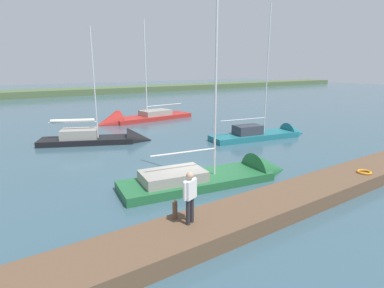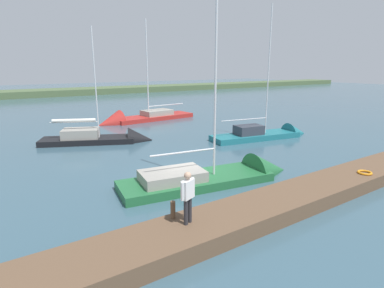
% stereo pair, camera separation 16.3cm
% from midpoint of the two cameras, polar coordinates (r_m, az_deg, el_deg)
% --- Properties ---
extents(ground_plane, '(200.00, 200.00, 0.00)m').
position_cam_midpoint_polar(ground_plane, '(16.53, -0.98, -5.68)').
color(ground_plane, '#385666').
extents(far_shoreline, '(180.00, 8.00, 2.40)m').
position_cam_midpoint_polar(far_shoreline, '(67.85, -26.67, 7.78)').
color(far_shoreline, '#4C603D').
rests_on(far_shoreline, ground_plane).
extents(dock_pier, '(23.65, 2.13, 0.61)m').
position_cam_midpoint_polar(dock_pier, '(12.44, 13.33, -11.40)').
color(dock_pier, brown).
rests_on(dock_pier, ground_plane).
extents(mooring_post_near, '(0.17, 0.17, 0.60)m').
position_cam_midpoint_polar(mooring_post_near, '(10.66, -3.05, -11.88)').
color(mooring_post_near, brown).
rests_on(mooring_post_near, dock_pier).
extents(life_ring_buoy, '(0.66, 0.66, 0.10)m').
position_cam_midpoint_polar(life_ring_buoy, '(17.05, 29.24, -4.57)').
color(life_ring_buoy, orange).
rests_on(life_ring_buoy, dock_pier).
extents(sailboat_outer_mooring, '(9.32, 3.69, 11.57)m').
position_cam_midpoint_polar(sailboat_outer_mooring, '(15.94, 6.57, -6.18)').
color(sailboat_outer_mooring, '#236638').
rests_on(sailboat_outer_mooring, ground_plane).
extents(sailboat_far_left, '(8.26, 5.19, 9.26)m').
position_cam_midpoint_polar(sailboat_far_left, '(24.39, -15.11, 0.73)').
color(sailboat_far_left, black).
rests_on(sailboat_far_left, ground_plane).
extents(sailboat_near_dock, '(10.91, 3.61, 11.52)m').
position_cam_midpoint_polar(sailboat_near_dock, '(33.14, -9.95, 4.25)').
color(sailboat_near_dock, '#B22823').
rests_on(sailboat_near_dock, ground_plane).
extents(sailboat_far_right, '(8.85, 3.40, 10.97)m').
position_cam_midpoint_polar(sailboat_far_right, '(25.94, 14.09, 1.49)').
color(sailboat_far_right, '#1E6B75').
rests_on(sailboat_far_right, ground_plane).
extents(person_on_dock, '(0.62, 0.38, 1.75)m').
position_cam_midpoint_polar(person_on_dock, '(10.02, -0.32, -9.10)').
color(person_on_dock, '#28282D').
rests_on(person_on_dock, dock_pier).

